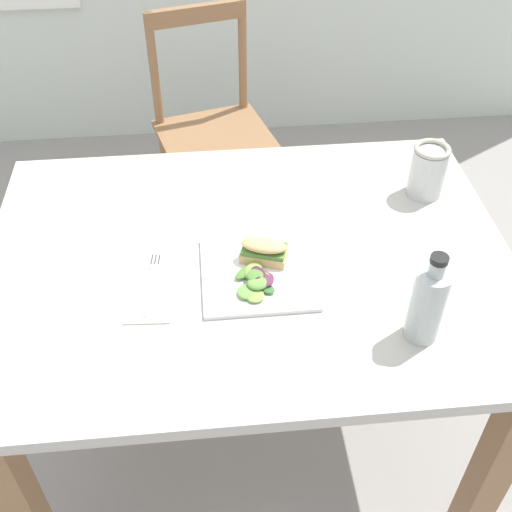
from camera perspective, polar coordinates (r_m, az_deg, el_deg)
ground_plane at (r=2.02m, az=-5.02°, el=-14.67°), size 7.98×7.98×0.00m
dining_table at (r=1.50m, az=-0.58°, el=-3.61°), size 1.18×0.87×0.74m
chair_wooden_far at (r=2.40m, az=-3.93°, el=11.23°), size 0.49×0.49×0.87m
plate_lunch at (r=1.36m, az=0.17°, el=-1.60°), size 0.24×0.24×0.01m
sandwich_half_front at (r=1.36m, az=0.72°, el=0.54°), size 0.11×0.09×0.06m
salad_mixed_greens at (r=1.32m, az=0.07°, el=-2.17°), size 0.10×0.12×0.03m
napkin_folded at (r=1.35m, az=-9.54°, el=-2.67°), size 0.11×0.22×0.00m
fork_on_napkin at (r=1.36m, az=-9.46°, el=-2.05°), size 0.04×0.19×0.00m
bottle_cold_brew at (r=1.23m, az=15.26°, el=-4.56°), size 0.07×0.07×0.21m
mason_jar_iced_tea at (r=1.61m, az=15.33°, el=7.31°), size 0.09×0.09×0.14m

